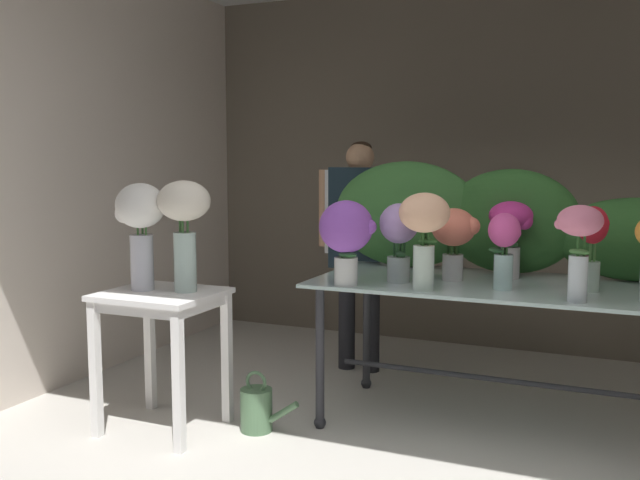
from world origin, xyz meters
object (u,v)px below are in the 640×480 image
watering_can (257,409)px  vase_violet_tulips (347,233)px  side_table_white (162,313)px  vase_coral_dahlias (454,234)px  display_table_glass (497,304)px  vase_white_roses_tall (140,222)px  vase_fuchsia_carnations (504,245)px  florist (359,230)px  vase_rosy_lilies (579,238)px  vase_cream_lisianthus_tall (184,218)px  vase_crimson_ranunculus (592,238)px  vase_peach_roses (424,225)px  vase_lilac_anemones (398,234)px  vase_magenta_freesia (511,228)px

watering_can → vase_violet_tulips: bearing=19.4°
side_table_white → vase_coral_dahlias: (1.46, 0.73, 0.44)m
side_table_white → watering_can: 0.76m
watering_can → display_table_glass: bearing=25.2°
side_table_white → vase_white_roses_tall: size_ratio=1.32×
vase_fuchsia_carnations → watering_can: bearing=-163.3°
watering_can → florist: bearing=85.1°
side_table_white → watering_can: bearing=20.1°
vase_rosy_lilies → vase_fuchsia_carnations: (-0.38, 0.19, -0.07)m
vase_fuchsia_carnations → vase_cream_lisianthus_tall: vase_cream_lisianthus_tall is taller
vase_crimson_ranunculus → vase_white_roses_tall: bearing=-163.3°
side_table_white → vase_cream_lisianthus_tall: vase_cream_lisianthus_tall is taller
display_table_glass → florist: bearing=145.7°
florist → vase_peach_roses: bearing=-55.3°
vase_white_roses_tall → watering_can: vase_white_roses_tall is taller
vase_rosy_lilies → vase_white_roses_tall: 2.31m
display_table_glass → vase_white_roses_tall: (-1.84, -0.75, 0.45)m
vase_fuchsia_carnations → vase_lilac_anemones: bearing=179.2°
vase_magenta_freesia → vase_rosy_lilies: size_ratio=0.95×
vase_rosy_lilies → vase_peach_roses: (-0.76, 0.00, 0.03)m
display_table_glass → vase_peach_roses: bearing=-130.7°
vase_peach_roses → vase_lilac_anemones: bearing=135.7°
display_table_glass → florist: (-1.10, 0.75, 0.30)m
vase_coral_dahlias → vase_fuchsia_carnations: size_ratio=1.01×
vase_magenta_freesia → vase_peach_roses: size_ratio=0.87×
display_table_glass → florist: size_ratio=1.23×
display_table_glass → vase_peach_roses: vase_peach_roses is taller
display_table_glass → watering_can: display_table_glass is taller
vase_peach_roses → vase_white_roses_tall: vase_white_roses_tall is taller
vase_rosy_lilies → vase_peach_roses: 0.76m
vase_coral_dahlias → vase_lilac_anemones: 0.32m
vase_white_roses_tall → vase_coral_dahlias: bearing=24.8°
side_table_white → vase_white_roses_tall: vase_white_roses_tall is taller
display_table_glass → vase_coral_dahlias: bearing=-176.1°
display_table_glass → florist: 1.36m
vase_violet_tulips → vase_peach_roses: size_ratio=0.91×
vase_magenta_freesia → florist: bearing=153.7°
side_table_white → vase_magenta_freesia: size_ratio=1.77×
display_table_glass → vase_violet_tulips: vase_violet_tulips is taller
vase_magenta_freesia → watering_can: 1.77m
vase_lilac_anemones → vase_fuchsia_carnations: 0.58m
florist → vase_coral_dahlias: (0.85, -0.76, 0.08)m
florist → watering_can: 1.59m
vase_fuchsia_carnations → florist: bearing=141.0°
vase_peach_roses → vase_cream_lisianthus_tall: size_ratio=0.83×
watering_can → vase_lilac_anemones: bearing=29.4°
vase_coral_dahlias → vase_white_roses_tall: bearing=-155.2°
vase_cream_lisianthus_tall → watering_can: (0.37, 0.13, -1.07)m
vase_white_roses_tall → vase_cream_lisianthus_tall: 0.26m
vase_magenta_freesia → vase_white_roses_tall: size_ratio=0.74×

